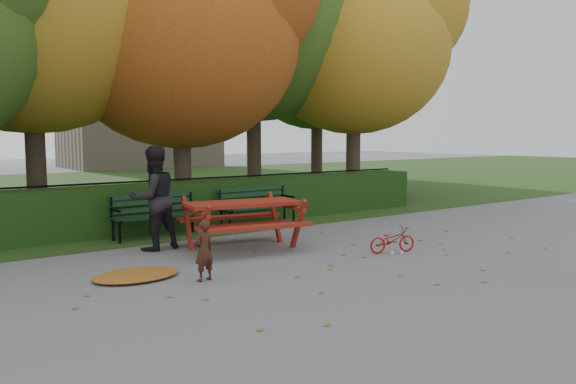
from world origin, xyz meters
TOP-DOWN VIEW (x-y plane):
  - ground at (0.00, 0.00)m, footprint 90.00×90.00m
  - grass_strip at (0.00, 14.00)m, footprint 90.00×90.00m
  - building_right at (8.00, 28.00)m, footprint 9.00×6.00m
  - hedge at (0.00, 4.50)m, footprint 13.00×0.90m
  - iron_fence at (0.00, 5.30)m, footprint 14.00×0.04m
  - tree_c at (0.83, 5.96)m, footprint 6.30×6.00m
  - tree_d at (3.88, 7.23)m, footprint 7.14×6.80m
  - tree_e at (6.52, 5.77)m, footprint 6.09×5.80m
  - tree_g at (8.33, 9.76)m, footprint 6.30×6.00m
  - bench_left at (-1.30, 3.70)m, footprint 1.80×0.57m
  - bench_right at (1.10, 3.70)m, footprint 1.80×0.57m
  - picnic_table at (-0.52, 1.67)m, footprint 2.27×1.95m
  - leaf_pile at (-2.85, 0.80)m, footprint 1.41×1.11m
  - leaf_scatter at (0.00, 0.30)m, footprint 9.00×5.70m
  - child at (-2.13, 0.08)m, footprint 0.35×0.27m
  - adult at (-1.83, 2.53)m, footprint 0.99×0.83m
  - bicycle at (1.41, -0.17)m, footprint 0.91×0.54m

SIDE VIEW (x-z plane):
  - ground at x=0.00m, z-range 0.00..0.00m
  - grass_strip at x=0.00m, z-range 0.01..0.01m
  - leaf_scatter at x=0.00m, z-range 0.00..0.01m
  - leaf_pile at x=-2.85m, z-range 0.00..0.09m
  - bicycle at x=1.41m, z-range 0.00..0.45m
  - child at x=-2.13m, z-range 0.00..0.87m
  - hedge at x=0.00m, z-range 0.00..1.00m
  - bench_left at x=-1.30m, z-range 0.08..0.96m
  - bench_right at x=1.10m, z-range 0.08..0.96m
  - iron_fence at x=0.00m, z-range 0.03..1.05m
  - picnic_table at x=-0.52m, z-range 0.18..1.16m
  - adult at x=-1.83m, z-range 0.00..1.86m
  - tree_c at x=0.83m, z-range 0.82..8.82m
  - tree_e at x=6.52m, z-range 1.01..9.16m
  - tree_g at x=8.33m, z-range 1.10..9.65m
  - tree_d at x=3.88m, z-range 1.19..10.77m
  - building_right at x=8.00m, z-range 0.00..12.00m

